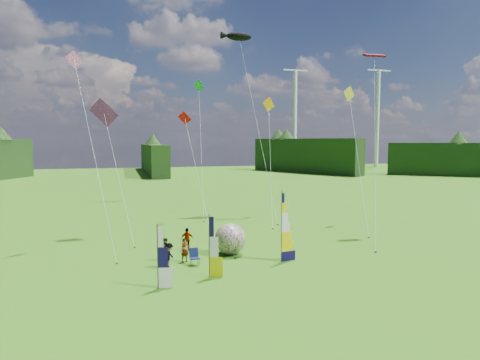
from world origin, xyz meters
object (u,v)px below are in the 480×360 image
object	(u,v)px
spectator_d	(187,239)
feather_banner_main	(282,228)
side_banner_left	(209,247)
kite_whale	(257,114)
side_banner_far	(158,258)
spectator_a	(185,250)
bol_inflatable	(230,239)
spectator_c	(169,256)
spectator_b	(166,250)
camp_chair	(195,257)

from	to	relation	value
spectator_d	feather_banner_main	bearing A→B (deg)	154.96
side_banner_left	kite_whale	bearing A→B (deg)	85.89
side_banner_far	spectator_a	bearing A→B (deg)	76.24
bol_inflatable	spectator_d	bearing A→B (deg)	145.31
bol_inflatable	spectator_a	xyz separation A→B (m)	(-3.41, -1.02, -0.31)
spectator_c	kite_whale	bearing A→B (deg)	-4.15
spectator_b	feather_banner_main	bearing A→B (deg)	-16.95
side_banner_far	kite_whale	world-z (taller)	kite_whale
spectator_a	camp_chair	size ratio (longest dim) A/B	1.42
spectator_b	camp_chair	size ratio (longest dim) A/B	1.42
side_banner_far	bol_inflatable	xyz separation A→B (m)	(5.62, 5.79, -0.61)
spectator_a	camp_chair	bearing A→B (deg)	-84.63
spectator_d	camp_chair	world-z (taller)	spectator_d
spectator_a	spectator_d	bearing A→B (deg)	58.58
spectator_d	kite_whale	world-z (taller)	kite_whale
spectator_a	kite_whale	bearing A→B (deg)	37.47
bol_inflatable	spectator_d	size ratio (longest dim) A/B	1.32
spectator_c	camp_chair	bearing A→B (deg)	-51.11
side_banner_far	kite_whale	size ratio (longest dim) A/B	0.16
spectator_b	spectator_d	distance (m)	3.09
feather_banner_main	kite_whale	world-z (taller)	kite_whale
side_banner_left	spectator_a	size ratio (longest dim) A/B	2.29
spectator_b	kite_whale	distance (m)	21.39
side_banner_far	spectator_b	bearing A→B (deg)	90.04
camp_chair	spectator_a	bearing A→B (deg)	112.78
feather_banner_main	spectator_b	bearing A→B (deg)	154.06
side_banner_far	spectator_c	xyz separation A→B (m)	(1.00, 3.47, -0.90)
side_banner_far	spectator_c	bearing A→B (deg)	85.03
side_banner_left	spectator_b	bearing A→B (deg)	139.08
side_banner_far	side_banner_left	bearing A→B (deg)	31.32
spectator_c	camp_chair	distance (m)	1.73
side_banner_far	spectator_a	size ratio (longest dim) A/B	2.16
feather_banner_main	camp_chair	distance (m)	6.06
spectator_a	spectator_b	xyz separation A→B (m)	(-1.19, 0.44, -0.00)
side_banner_far	bol_inflatable	distance (m)	8.09
spectator_c	spectator_d	bearing A→B (deg)	6.43
feather_banner_main	spectator_d	distance (m)	7.47
side_banner_far	camp_chair	xyz separation A→B (m)	(2.69, 3.74, -1.16)
spectator_c	camp_chair	size ratio (longest dim) A/B	1.48
spectator_a	spectator_d	size ratio (longest dim) A/B	0.95
spectator_c	kite_whale	xyz separation A→B (m)	(11.34, 16.81, 10.09)
spectator_c	spectator_d	distance (m)	4.62
side_banner_left	spectator_b	distance (m)	4.69
side_banner_left	spectator_d	xyz separation A→B (m)	(-0.29, 6.56, -0.98)
kite_whale	camp_chair	bearing A→B (deg)	-110.06
camp_chair	spectator_b	bearing A→B (deg)	136.58
spectator_a	camp_chair	world-z (taller)	spectator_a
spectator_a	spectator_c	bearing A→B (deg)	-152.28
spectator_a	spectator_d	world-z (taller)	spectator_d
side_banner_left	spectator_a	xyz separation A→B (m)	(-0.92, 3.62, -1.03)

